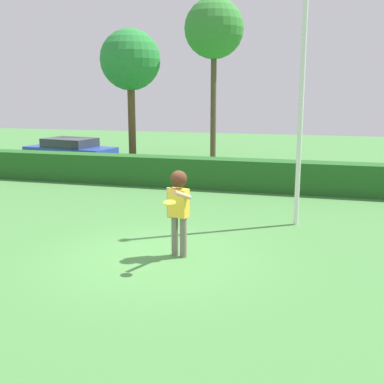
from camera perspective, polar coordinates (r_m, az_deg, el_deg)
ground_plane at (r=9.90m, az=-4.37°, el=-7.75°), size 60.00×60.00×0.00m
person at (r=9.59m, az=-1.62°, el=-1.24°), size 0.55×0.80×1.79m
frisbee at (r=8.79m, az=-2.70°, el=-1.27°), size 0.22×0.23×0.06m
lamppost at (r=12.06m, az=13.11°, el=14.00°), size 0.24×0.24×7.01m
hedge_row at (r=16.66m, az=4.16°, el=2.18°), size 19.85×0.90×1.05m
parked_car_blue at (r=22.74m, az=-14.36°, el=4.85°), size 4.43×2.39×1.25m
oak_tree at (r=24.40m, az=2.65°, el=18.82°), size 2.89×2.89×7.79m
birch_tree at (r=24.31m, az=-7.40°, el=15.30°), size 2.96×2.96×6.35m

